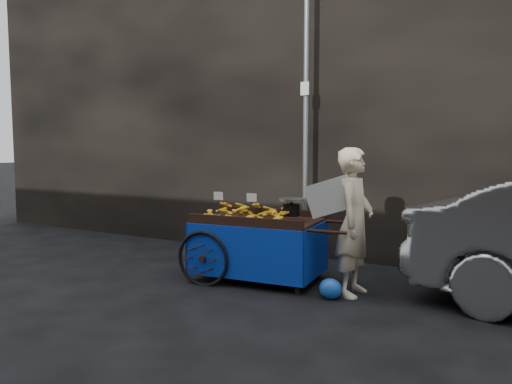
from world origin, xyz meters
The scene contains 6 objects.
ground centered at (0.00, 0.00, 0.00)m, with size 80.00×80.00×0.00m, color black.
building_wall centered at (0.39, 2.60, 2.50)m, with size 13.50×2.00×5.00m.
street_pole centered at (0.30, 1.30, 2.01)m, with size 0.12×0.10×4.00m.
banana_cart centered at (0.15, 0.13, 0.67)m, with size 2.07×1.10×1.09m.
vendor centered at (1.40, 0.11, 0.81)m, with size 0.71×0.59×1.61m.
plastic_bag centered at (1.24, -0.16, 0.11)m, with size 0.25×0.20×0.22m, color blue.
Camera 1 is at (3.08, -5.07, 1.64)m, focal length 35.00 mm.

